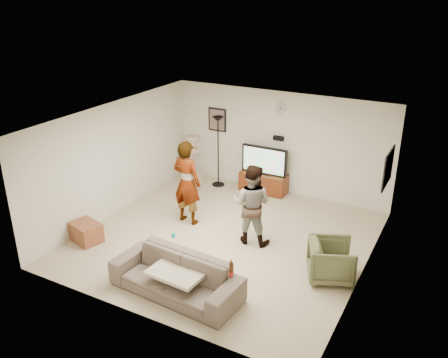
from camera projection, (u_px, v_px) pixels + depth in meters
The scene contains 24 objects.
floor at pixel (225, 239), 9.67m from camera, with size 5.50×5.50×0.02m, color tan.
ceiling at pixel (225, 119), 8.69m from camera, with size 5.50×5.50×0.02m, color white.
wall_back at pixel (279, 143), 11.41m from camera, with size 5.50×0.04×2.50m, color beige.
wall_front at pixel (136, 247), 6.95m from camera, with size 5.50×0.04×2.50m, color beige.
wall_left at pixel (115, 159), 10.39m from camera, with size 0.04×5.50×2.50m, color beige.
wall_right at pixel (369, 213), 7.97m from camera, with size 0.04×5.50×2.50m, color beige.
wall_clock at pixel (280, 108), 11.06m from camera, with size 0.26×0.26×0.04m, color white.
wall_speaker at pixel (278, 138), 11.31m from camera, with size 0.25×0.10×0.10m, color black.
picture_back at pixel (217, 120), 12.00m from camera, with size 0.42×0.03×0.52m, color brown.
picture_right at pixel (388, 168), 9.18m from camera, with size 0.03×0.78×0.62m, color #E48358.
tv_stand at pixel (263, 182), 11.72m from camera, with size 1.17×0.45×0.49m, color #481E0B.
console_box at pixel (257, 196), 11.48m from camera, with size 0.40×0.30×0.07m, color silver.
tv at pixel (264, 160), 11.49m from camera, with size 1.15×0.08×0.68m, color black.
tv_screen at pixel (264, 161), 11.45m from camera, with size 1.06×0.01×0.60m, color #1CD868.
floor_lamp at pixel (218, 152), 11.85m from camera, with size 0.32×0.32×1.80m, color black.
cat_tree at pixel (191, 158), 12.20m from camera, with size 0.40×0.40×1.26m, color tan.
person_left at pixel (187, 183), 10.00m from camera, with size 0.67×0.44×1.83m, color #9D9D9D.
person_right at pixel (252, 204), 9.25m from camera, with size 0.80×0.62×1.64m, color navy.
sofa at pixel (176, 276), 7.85m from camera, with size 2.25×0.88×0.66m, color brown.
throw_blanket at pixel (178, 271), 7.78m from camera, with size 0.90×0.70×0.06m, color beige.
beer_bottle at pixel (231, 270), 7.22m from camera, with size 0.06×0.06×0.25m, color #381B09.
armchair at pixel (331, 261), 8.25m from camera, with size 0.75×0.78×0.71m, color #4D5132.
side_table at pixel (86, 232), 9.49m from camera, with size 0.60×0.45×0.40m, color brown.
toy_ball at pixel (173, 235), 9.70m from camera, with size 0.09×0.09×0.09m, color #007D98.
Camera 1 is at (4.00, -7.43, 4.85)m, focal length 37.99 mm.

